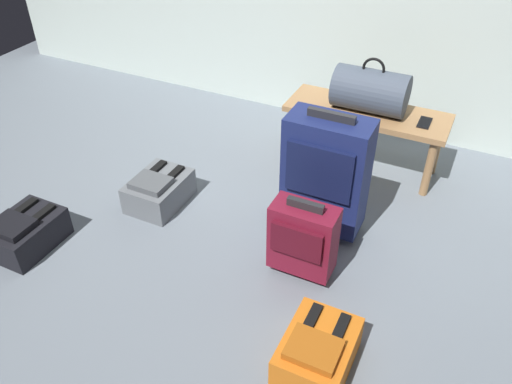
{
  "coord_description": "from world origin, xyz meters",
  "views": [
    {
      "loc": [
        0.96,
        -1.85,
        1.92
      ],
      "look_at": [
        -0.0,
        0.15,
        0.25
      ],
      "focal_mm": 36.18,
      "sensor_mm": 36.0,
      "label": 1
    }
  ],
  "objects_px": {
    "duffel_bag_slate": "(370,91)",
    "backpack_grey": "(159,190)",
    "cell_phone": "(425,123)",
    "suitcase_upright_navy": "(326,173)",
    "backpack_orange": "(317,352)",
    "suitcase_small_burgundy": "(303,238)",
    "backpack_dark": "(26,232)",
    "bench": "(366,119)"
  },
  "relations": [
    {
      "from": "bench",
      "to": "duffel_bag_slate",
      "type": "bearing_deg",
      "value": 180.0
    },
    {
      "from": "suitcase_upright_navy",
      "to": "suitcase_small_burgundy",
      "type": "height_order",
      "value": "suitcase_upright_navy"
    },
    {
      "from": "suitcase_upright_navy",
      "to": "backpack_grey",
      "type": "bearing_deg",
      "value": -167.63
    },
    {
      "from": "suitcase_upright_navy",
      "to": "suitcase_small_burgundy",
      "type": "xyz_separation_m",
      "value": [
        0.03,
        -0.38,
        -0.14
      ]
    },
    {
      "from": "duffel_bag_slate",
      "to": "cell_phone",
      "type": "bearing_deg",
      "value": -2.42
    },
    {
      "from": "duffel_bag_slate",
      "to": "backpack_dark",
      "type": "distance_m",
      "value": 2.12
    },
    {
      "from": "cell_phone",
      "to": "backpack_orange",
      "type": "height_order",
      "value": "cell_phone"
    },
    {
      "from": "duffel_bag_slate",
      "to": "suitcase_upright_navy",
      "type": "xyz_separation_m",
      "value": [
        -0.02,
        -0.7,
        -0.17
      ]
    },
    {
      "from": "bench",
      "to": "backpack_grey",
      "type": "bearing_deg",
      "value": -136.76
    },
    {
      "from": "suitcase_small_burgundy",
      "to": "backpack_orange",
      "type": "xyz_separation_m",
      "value": [
        0.26,
        -0.48,
        -0.15
      ]
    },
    {
      "from": "suitcase_upright_navy",
      "to": "suitcase_small_burgundy",
      "type": "distance_m",
      "value": 0.41
    },
    {
      "from": "suitcase_small_burgundy",
      "to": "backpack_dark",
      "type": "distance_m",
      "value": 1.48
    },
    {
      "from": "bench",
      "to": "suitcase_upright_navy",
      "type": "distance_m",
      "value": 0.7
    },
    {
      "from": "backpack_dark",
      "to": "backpack_orange",
      "type": "height_order",
      "value": "same"
    },
    {
      "from": "bench",
      "to": "cell_phone",
      "type": "distance_m",
      "value": 0.36
    },
    {
      "from": "suitcase_upright_navy",
      "to": "backpack_dark",
      "type": "distance_m",
      "value": 1.63
    },
    {
      "from": "bench",
      "to": "backpack_orange",
      "type": "distance_m",
      "value": 1.61
    },
    {
      "from": "duffel_bag_slate",
      "to": "backpack_grey",
      "type": "xyz_separation_m",
      "value": [
        -0.97,
        -0.91,
        -0.45
      ]
    },
    {
      "from": "suitcase_small_burgundy",
      "to": "backpack_orange",
      "type": "bearing_deg",
      "value": -61.17
    },
    {
      "from": "suitcase_small_burgundy",
      "to": "backpack_grey",
      "type": "distance_m",
      "value": 1.0
    },
    {
      "from": "cell_phone",
      "to": "suitcase_small_burgundy",
      "type": "distance_m",
      "value": 1.14
    },
    {
      "from": "backpack_orange",
      "to": "duffel_bag_slate",
      "type": "bearing_deg",
      "value": 99.95
    },
    {
      "from": "backpack_grey",
      "to": "duffel_bag_slate",
      "type": "bearing_deg",
      "value": 43.26
    },
    {
      "from": "cell_phone",
      "to": "backpack_orange",
      "type": "distance_m",
      "value": 1.59
    },
    {
      "from": "suitcase_small_burgundy",
      "to": "backpack_grey",
      "type": "relative_size",
      "value": 1.21
    },
    {
      "from": "cell_phone",
      "to": "backpack_dark",
      "type": "height_order",
      "value": "cell_phone"
    },
    {
      "from": "cell_phone",
      "to": "bench",
      "type": "bearing_deg",
      "value": 177.57
    },
    {
      "from": "duffel_bag_slate",
      "to": "backpack_dark",
      "type": "xyz_separation_m",
      "value": [
        -1.4,
        -1.53,
        -0.45
      ]
    },
    {
      "from": "cell_phone",
      "to": "backpack_dark",
      "type": "relative_size",
      "value": 0.38
    },
    {
      "from": "cell_phone",
      "to": "backpack_dark",
      "type": "distance_m",
      "value": 2.34
    },
    {
      "from": "cell_phone",
      "to": "suitcase_upright_navy",
      "type": "xyz_separation_m",
      "value": [
        -0.37,
        -0.69,
        -0.04
      ]
    },
    {
      "from": "cell_phone",
      "to": "backpack_dark",
      "type": "bearing_deg",
      "value": -138.95
    },
    {
      "from": "duffel_bag_slate",
      "to": "backpack_grey",
      "type": "relative_size",
      "value": 1.16
    },
    {
      "from": "cell_phone",
      "to": "suitcase_upright_navy",
      "type": "bearing_deg",
      "value": -118.25
    },
    {
      "from": "backpack_dark",
      "to": "backpack_grey",
      "type": "xyz_separation_m",
      "value": [
        0.43,
        0.62,
        0.0
      ]
    },
    {
      "from": "backpack_dark",
      "to": "backpack_grey",
      "type": "height_order",
      "value": "same"
    },
    {
      "from": "suitcase_upright_navy",
      "to": "backpack_grey",
      "type": "distance_m",
      "value": 1.01
    },
    {
      "from": "suitcase_upright_navy",
      "to": "suitcase_small_burgundy",
      "type": "bearing_deg",
      "value": -85.32
    },
    {
      "from": "bench",
      "to": "backpack_orange",
      "type": "xyz_separation_m",
      "value": [
        0.27,
        -1.57,
        -0.26
      ]
    },
    {
      "from": "suitcase_small_burgundy",
      "to": "backpack_dark",
      "type": "xyz_separation_m",
      "value": [
        -1.41,
        -0.45,
        -0.15
      ]
    },
    {
      "from": "suitcase_upright_navy",
      "to": "backpack_orange",
      "type": "height_order",
      "value": "suitcase_upright_navy"
    },
    {
      "from": "duffel_bag_slate",
      "to": "backpack_orange",
      "type": "xyz_separation_m",
      "value": [
        0.27,
        -1.57,
        -0.45
      ]
    }
  ]
}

